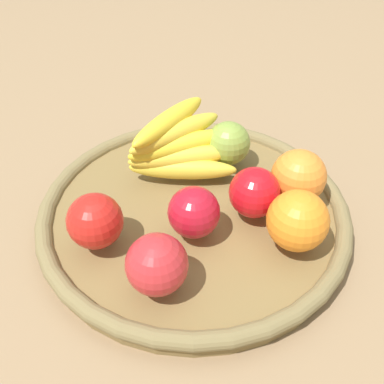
{
  "coord_description": "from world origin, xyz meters",
  "views": [
    {
      "loc": [
        0.0,
        -0.45,
        0.45
      ],
      "look_at": [
        0.0,
        0.0,
        0.06
      ],
      "focal_mm": 42.52,
      "sensor_mm": 36.0,
      "label": 1
    }
  ],
  "objects_px": {
    "apple_4": "(154,264)",
    "apple_2": "(93,221)",
    "apple_3": "(252,192)",
    "orange_1": "(295,221)",
    "orange_0": "(297,177)",
    "banana_bunch": "(176,145)",
    "apple_0": "(227,143)",
    "apple_1": "(188,212)"
  },
  "relations": [
    {
      "from": "apple_4",
      "to": "apple_2",
      "type": "height_order",
      "value": "apple_4"
    },
    {
      "from": "apple_4",
      "to": "apple_2",
      "type": "xyz_separation_m",
      "value": [
        -0.08,
        0.07,
        -0.0
      ]
    },
    {
      "from": "apple_2",
      "to": "apple_3",
      "type": "bearing_deg",
      "value": 15.5
    },
    {
      "from": "orange_1",
      "to": "apple_4",
      "type": "relative_size",
      "value": 1.07
    },
    {
      "from": "orange_0",
      "to": "banana_bunch",
      "type": "bearing_deg",
      "value": 158.46
    },
    {
      "from": "apple_3",
      "to": "apple_0",
      "type": "bearing_deg",
      "value": 103.96
    },
    {
      "from": "orange_1",
      "to": "apple_0",
      "type": "height_order",
      "value": "orange_1"
    },
    {
      "from": "apple_3",
      "to": "apple_2",
      "type": "bearing_deg",
      "value": -164.5
    },
    {
      "from": "banana_bunch",
      "to": "apple_4",
      "type": "xyz_separation_m",
      "value": [
        -0.02,
        -0.21,
        -0.01
      ]
    },
    {
      "from": "orange_0",
      "to": "apple_3",
      "type": "distance_m",
      "value": 0.07
    },
    {
      "from": "apple_0",
      "to": "apple_4",
      "type": "height_order",
      "value": "apple_4"
    },
    {
      "from": "apple_4",
      "to": "orange_1",
      "type": "bearing_deg",
      "value": 21.97
    },
    {
      "from": "apple_0",
      "to": "apple_2",
      "type": "bearing_deg",
      "value": -135.52
    },
    {
      "from": "orange_1",
      "to": "apple_2",
      "type": "distance_m",
      "value": 0.24
    },
    {
      "from": "apple_0",
      "to": "apple_4",
      "type": "xyz_separation_m",
      "value": [
        -0.09,
        -0.23,
        0.0
      ]
    },
    {
      "from": "apple_0",
      "to": "apple_1",
      "type": "bearing_deg",
      "value": -110.35
    },
    {
      "from": "apple_3",
      "to": "apple_2",
      "type": "relative_size",
      "value": 0.97
    },
    {
      "from": "apple_2",
      "to": "apple_1",
      "type": "bearing_deg",
      "value": 8.82
    },
    {
      "from": "apple_0",
      "to": "apple_3",
      "type": "bearing_deg",
      "value": -76.04
    },
    {
      "from": "orange_1",
      "to": "apple_0",
      "type": "relative_size",
      "value": 1.15
    },
    {
      "from": "orange_0",
      "to": "apple_2",
      "type": "bearing_deg",
      "value": -162.16
    },
    {
      "from": "orange_1",
      "to": "apple_3",
      "type": "distance_m",
      "value": 0.07
    },
    {
      "from": "banana_bunch",
      "to": "apple_0",
      "type": "xyz_separation_m",
      "value": [
        0.07,
        0.02,
        -0.01
      ]
    },
    {
      "from": "orange_1",
      "to": "banana_bunch",
      "type": "bearing_deg",
      "value": 134.72
    },
    {
      "from": "banana_bunch",
      "to": "apple_1",
      "type": "xyz_separation_m",
      "value": [
        0.02,
        -0.13,
        -0.01
      ]
    },
    {
      "from": "orange_1",
      "to": "apple_4",
      "type": "height_order",
      "value": "orange_1"
    },
    {
      "from": "apple_4",
      "to": "apple_3",
      "type": "xyz_separation_m",
      "value": [
        0.12,
        0.12,
        -0.0
      ]
    },
    {
      "from": "apple_1",
      "to": "orange_1",
      "type": "relative_size",
      "value": 0.87
    },
    {
      "from": "banana_bunch",
      "to": "apple_1",
      "type": "bearing_deg",
      "value": -81.82
    },
    {
      "from": "apple_3",
      "to": "apple_4",
      "type": "bearing_deg",
      "value": -134.14
    },
    {
      "from": "apple_1",
      "to": "orange_1",
      "type": "bearing_deg",
      "value": -8.38
    },
    {
      "from": "apple_4",
      "to": "apple_0",
      "type": "bearing_deg",
      "value": 68.79
    },
    {
      "from": "orange_1",
      "to": "orange_0",
      "type": "distance_m",
      "value": 0.08
    },
    {
      "from": "apple_2",
      "to": "apple_0",
      "type": "bearing_deg",
      "value": 44.48
    },
    {
      "from": "orange_1",
      "to": "apple_3",
      "type": "relative_size",
      "value": 1.13
    },
    {
      "from": "apple_3",
      "to": "apple_1",
      "type": "bearing_deg",
      "value": -155.97
    },
    {
      "from": "apple_2",
      "to": "apple_4",
      "type": "bearing_deg",
      "value": -40.61
    },
    {
      "from": "apple_3",
      "to": "apple_2",
      "type": "height_order",
      "value": "apple_2"
    },
    {
      "from": "orange_1",
      "to": "apple_4",
      "type": "bearing_deg",
      "value": -158.03
    },
    {
      "from": "apple_1",
      "to": "apple_3",
      "type": "relative_size",
      "value": 0.98
    },
    {
      "from": "apple_3",
      "to": "orange_1",
      "type": "bearing_deg",
      "value": -50.76
    },
    {
      "from": "orange_1",
      "to": "apple_2",
      "type": "bearing_deg",
      "value": 179.71
    }
  ]
}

